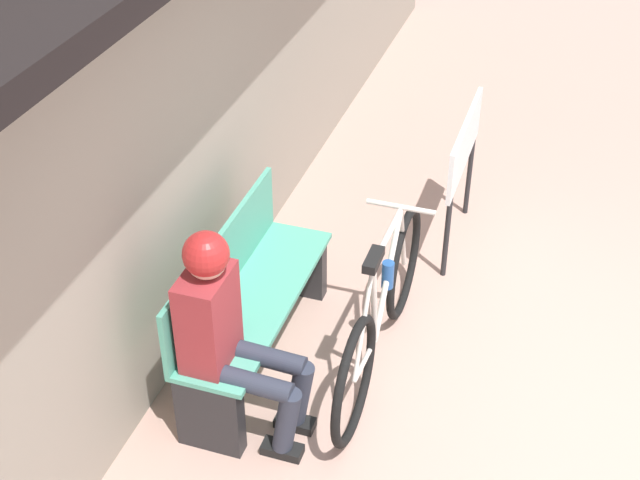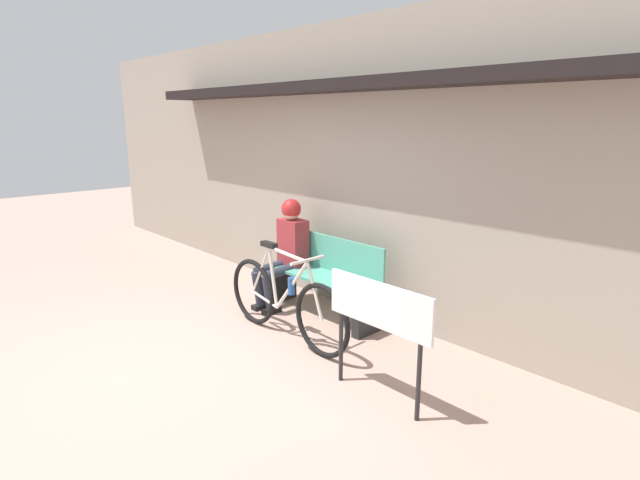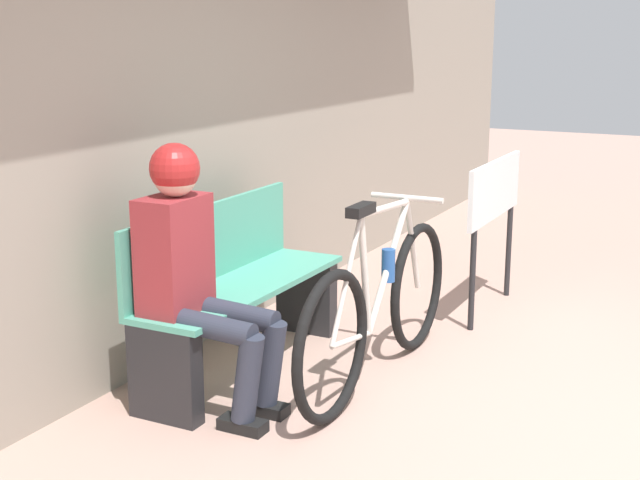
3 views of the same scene
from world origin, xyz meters
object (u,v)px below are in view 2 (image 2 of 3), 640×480
(person_seated, at_px, (286,245))
(signboard, at_px, (378,313))
(bicycle, at_px, (285,302))
(park_bench_near, at_px, (324,280))

(person_seated, distance_m, signboard, 2.24)
(bicycle, height_order, person_seated, person_seated)
(park_bench_near, bearing_deg, signboard, -30.30)
(park_bench_near, bearing_deg, bicycle, -74.98)
(park_bench_near, relative_size, signboard, 1.50)
(bicycle, height_order, signboard, signboard)
(park_bench_near, relative_size, bicycle, 0.83)
(person_seated, bearing_deg, park_bench_near, 12.00)
(signboard, bearing_deg, person_seated, 159.07)
(park_bench_near, height_order, person_seated, person_seated)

